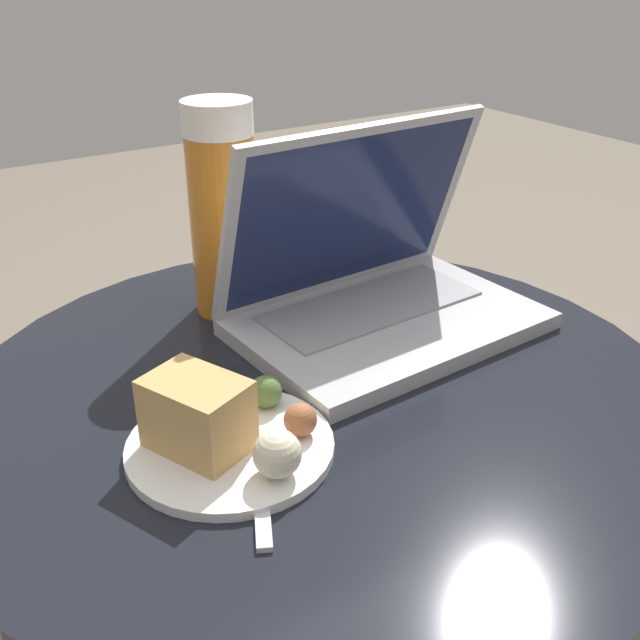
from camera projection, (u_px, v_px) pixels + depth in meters
The scene contains 5 objects.
table at pixel (321, 496), 0.80m from camera, with size 0.71×0.71×0.53m.
laptop at pixel (375, 285), 0.83m from camera, with size 0.34×0.24×0.22m.
beer_glass at pixel (221, 211), 0.83m from camera, with size 0.08×0.08×0.24m.
snack_plate at pixel (224, 430), 0.63m from camera, with size 0.18×0.18×0.07m.
fork at pixel (259, 465), 0.62m from camera, with size 0.09×0.16×0.00m.
Camera 1 is at (-0.34, -0.53, 0.92)m, focal length 42.00 mm.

